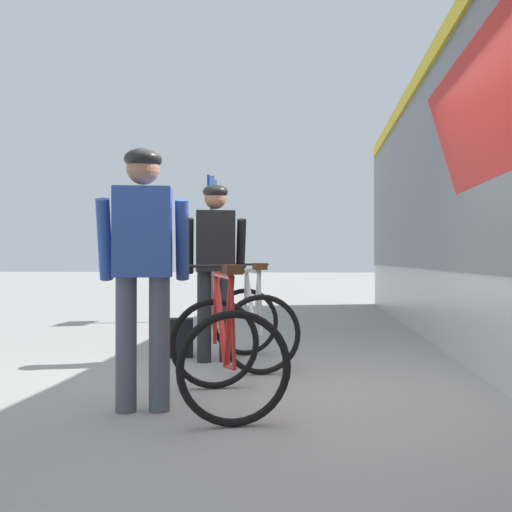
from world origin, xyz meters
TOP-DOWN VIEW (x-y plane):
  - ground_plane at (0.00, 0.00)m, footprint 80.00×80.00m
  - cyclist_near_in_dark at (-0.83, 1.23)m, footprint 0.65×0.39m
  - cyclist_far_in_blue at (-1.00, -0.60)m, footprint 0.65×0.38m
  - bicycle_near_white at (-0.44, 1.14)m, footprint 0.96×1.22m
  - bicycle_far_red at (-0.49, -0.41)m, footprint 0.99×1.23m
  - backpack_on_platform at (-1.25, 1.48)m, footprint 0.31×0.24m
  - platform_sign_post at (-1.51, 4.87)m, footprint 0.08×0.70m

SIDE VIEW (x-z plane):
  - ground_plane at x=0.00m, z-range 0.00..0.00m
  - backpack_on_platform at x=-1.25m, z-range 0.00..0.40m
  - bicycle_near_white at x=-0.44m, z-range -0.09..0.89m
  - bicycle_far_red at x=-0.49m, z-range -0.09..0.89m
  - cyclist_near_in_dark at x=-0.83m, z-range 0.17..1.94m
  - cyclist_far_in_blue at x=-1.00m, z-range 0.17..1.94m
  - platform_sign_post at x=-1.51m, z-range 0.42..2.82m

